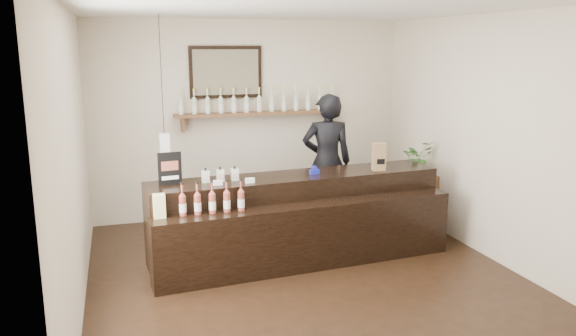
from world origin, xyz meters
The scene contains 10 objects.
ground centered at (0.00, 0.00, 0.00)m, with size 5.00×5.00×0.00m, color black.
room_shell centered at (0.00, 0.00, 1.70)m, with size 5.00×5.00×5.00m.
back_wall_decor centered at (-0.14, 2.37, 1.75)m, with size 2.66×0.96×1.69m.
counter centered at (0.11, 0.57, 0.45)m, with size 3.50×1.17×1.13m.
promo_sign centered at (-1.33, 0.66, 1.14)m, with size 0.25×0.05×0.35m.
paper_bag centered at (1.14, 0.64, 1.13)m, with size 0.17×0.14×0.33m.
tape_dispenser centered at (0.33, 0.68, 1.01)m, with size 0.12×0.06×0.10m.
side_cabinet centered at (2.00, 1.23, 0.36)m, with size 0.49×0.58×0.73m.
potted_plant centered at (2.00, 1.23, 0.96)m, with size 0.42×0.36×0.47m, color #3C712D.
shopkeeper centered at (0.82, 1.55, 1.03)m, with size 0.75×0.49×2.07m, color black.
Camera 1 is at (-1.84, -5.35, 2.43)m, focal length 35.00 mm.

